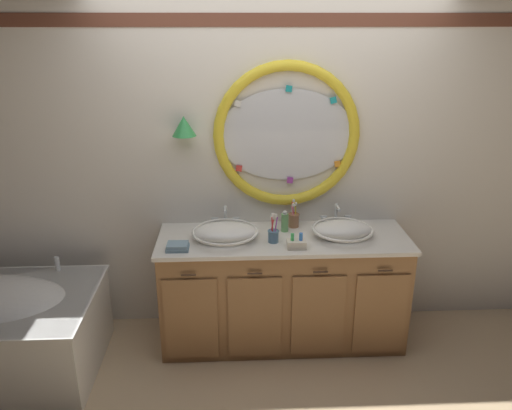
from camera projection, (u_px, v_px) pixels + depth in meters
ground_plane at (274, 357)px, 3.69m from camera, size 14.00×14.00×0.00m
back_wall_assembly at (270, 161)px, 3.78m from camera, size 6.40×0.26×2.60m
vanity_counter at (283, 288)px, 3.78m from camera, size 1.81×0.63×0.85m
sink_basin_left at (225, 232)px, 3.57m from camera, size 0.47×0.47×0.12m
sink_basin_right at (342, 229)px, 3.61m from camera, size 0.44×0.44×0.12m
faucet_set_left at (225, 219)px, 3.80m from camera, size 0.21×0.13×0.17m
faucet_set_right at (336, 216)px, 3.83m from camera, size 0.24×0.14×0.17m
toothbrush_holder_left at (273, 235)px, 3.53m from camera, size 0.08×0.08×0.22m
toothbrush_holder_right at (294, 219)px, 3.80m from camera, size 0.09×0.09×0.22m
soap_dispenser at (285, 222)px, 3.71m from camera, size 0.05×0.06×0.17m
folded_hand_towel at (178, 247)px, 3.43m from camera, size 0.15×0.12×0.04m
toiletry_basket at (296, 244)px, 3.45m from camera, size 0.13×0.09×0.11m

